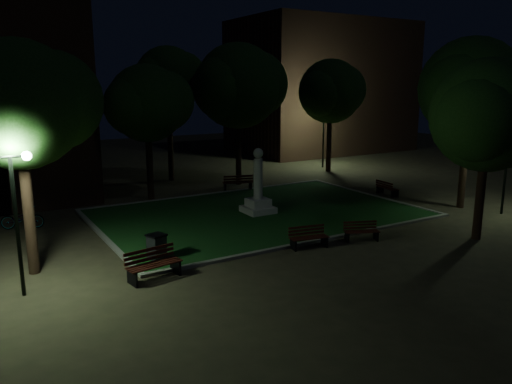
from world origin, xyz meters
TOP-DOWN VIEW (x-y plane):
  - ground at (0.00, 0.00)m, footprint 80.00×80.00m
  - lawn at (0.00, 2.00)m, footprint 15.00×10.00m
  - lawn_kerb at (0.00, 2.00)m, footprint 15.40×10.40m
  - monument at (0.00, 2.00)m, footprint 1.40×1.40m
  - building_far at (18.00, 20.00)m, footprint 16.00×10.00m
  - tree_west at (-10.53, -0.83)m, footprint 5.12×4.18m
  - tree_north_wl at (-3.34, 7.86)m, footprint 5.12×4.18m
  - tree_north_er at (2.96, 9.07)m, footprint 6.47×5.28m
  - tree_ne at (10.95, 9.89)m, footprint 5.59×4.57m
  - tree_east at (9.84, -2.31)m, footprint 6.21×5.07m
  - tree_se at (5.80, -6.14)m, footprint 5.52×4.51m
  - tree_nw at (-9.48, 9.27)m, footprint 6.18×5.04m
  - tree_far_north at (-0.27, 12.58)m, footprint 5.12×4.18m
  - lamppost_sw at (-11.17, -2.63)m, footprint 1.18×0.28m
  - lamppost_se at (10.35, -4.20)m, footprint 1.18×0.28m
  - lamppost_ne at (11.64, 11.56)m, footprint 1.18×0.28m
  - bench_near_left at (-1.00, -3.45)m, footprint 1.61×0.82m
  - bench_near_right at (1.43, -3.82)m, footprint 1.49×1.00m
  - bench_west_near at (-7.32, -3.39)m, footprint 1.91×0.93m
  - bench_right_side at (8.60, 1.83)m, footprint 0.68×1.54m
  - bench_far_side at (1.81, 7.34)m, footprint 1.88×1.15m
  - trash_bin at (-6.63, -1.86)m, footprint 0.75×0.75m
  - bicycle at (-10.30, 5.21)m, footprint 1.93×1.20m

SIDE VIEW (x-z plane):
  - ground at x=0.00m, z-range 0.00..0.00m
  - lawn at x=0.00m, z-range 0.00..0.08m
  - lawn_kerb at x=0.00m, z-range 0.00..0.12m
  - bench_near_right at x=1.43m, z-range -0.02..0.75m
  - bench_right_side at x=8.60m, z-range -0.02..0.80m
  - bench_near_left at x=-1.00m, z-range -0.02..0.82m
  - bench_far_side at x=1.81m, z-range -0.03..0.95m
  - bench_west_near at x=-7.32m, z-range -0.03..0.97m
  - bicycle at x=-10.30m, z-range 0.00..0.96m
  - trash_bin at x=-6.63m, z-range 0.01..1.02m
  - monument at x=0.00m, z-range -0.64..2.56m
  - lamppost_ne at x=11.64m, z-range 0.87..5.19m
  - lamppost_sw at x=-11.17m, z-range 0.88..5.27m
  - lamppost_se at x=10.35m, z-range 0.92..5.66m
  - tree_se at x=5.80m, z-range 1.42..8.77m
  - tree_north_wl at x=-3.34m, z-range 1.59..8.97m
  - tree_west at x=-10.53m, z-range 1.78..9.53m
  - tree_ne at x=10.95m, z-range 1.75..9.82m
  - tree_nw at x=-9.48m, z-range 1.67..10.05m
  - building_far at x=18.00m, z-range 0.00..12.00m
  - tree_east at x=9.84m, z-range 1.77..10.39m
  - tree_north_er at x=2.96m, z-range 1.77..10.59m
  - tree_far_north at x=-0.27m, z-range 2.25..10.96m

